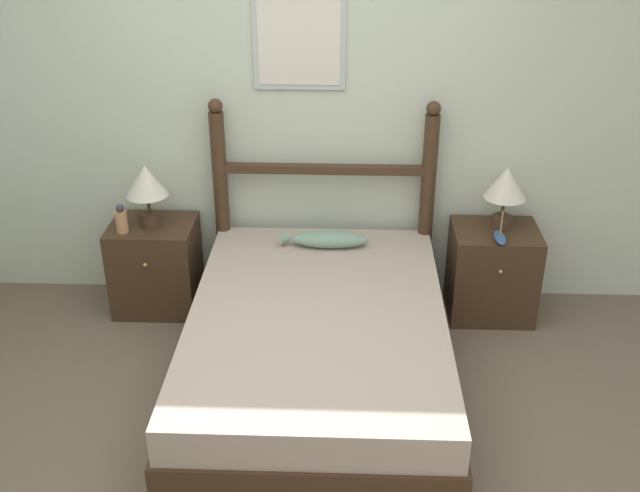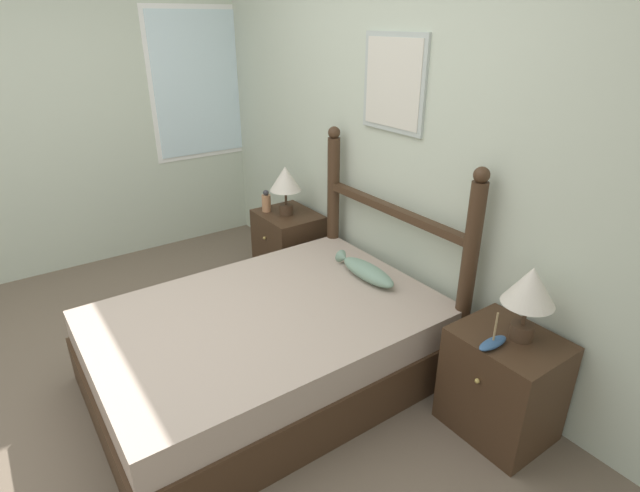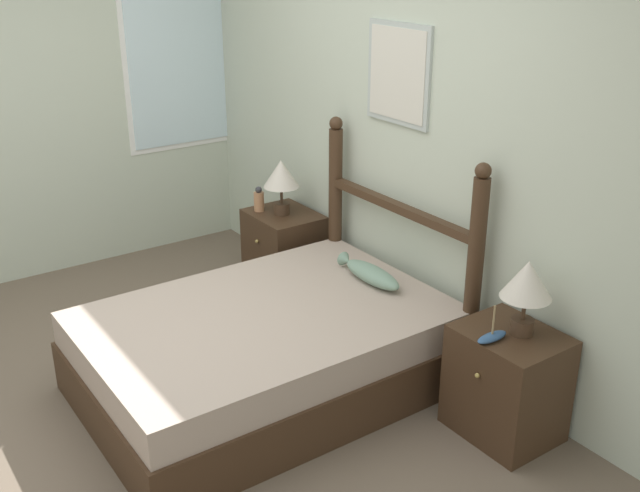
{
  "view_description": "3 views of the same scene",
  "coord_description": "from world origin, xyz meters",
  "px_view_note": "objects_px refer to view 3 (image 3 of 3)",
  "views": [
    {
      "loc": [
        0.33,
        -2.58,
        2.52
      ],
      "look_at": [
        0.19,
        1.07,
        0.65
      ],
      "focal_mm": 42.0,
      "sensor_mm": 36.0,
      "label": 1
    },
    {
      "loc": [
        2.35,
        -0.47,
        1.99
      ],
      "look_at": [
        0.11,
        1.1,
        0.74
      ],
      "focal_mm": 28.0,
      "sensor_mm": 36.0,
      "label": 2
    },
    {
      "loc": [
        3.31,
        -1.14,
        2.36
      ],
      "look_at": [
        0.14,
        1.08,
        0.75
      ],
      "focal_mm": 42.0,
      "sensor_mm": 36.0,
      "label": 3
    }
  ],
  "objects_px": {
    "bed": "(266,351)",
    "model_boat": "(492,336)",
    "table_lamp_right": "(527,283)",
    "bottle": "(259,200)",
    "nightstand_right": "(506,383)",
    "table_lamp_left": "(281,177)",
    "nightstand_left": "(284,251)",
    "fish_pillow": "(370,274)"
  },
  "relations": [
    {
      "from": "bed",
      "to": "table_lamp_left",
      "type": "distance_m",
      "value": 1.43
    },
    {
      "from": "nightstand_right",
      "to": "table_lamp_right",
      "type": "distance_m",
      "value": 0.56
    },
    {
      "from": "table_lamp_right",
      "to": "model_boat",
      "type": "relative_size",
      "value": 2.07
    },
    {
      "from": "bed",
      "to": "table_lamp_right",
      "type": "xyz_separation_m",
      "value": [
        1.07,
        0.82,
        0.61
      ]
    },
    {
      "from": "nightstand_right",
      "to": "fish_pillow",
      "type": "height_order",
      "value": "fish_pillow"
    },
    {
      "from": "table_lamp_right",
      "to": "model_boat",
      "type": "xyz_separation_m",
      "value": [
        -0.04,
        -0.17,
        -0.25
      ]
    },
    {
      "from": "bed",
      "to": "table_lamp_left",
      "type": "height_order",
      "value": "table_lamp_left"
    },
    {
      "from": "table_lamp_right",
      "to": "bottle",
      "type": "distance_m",
      "value": 2.26
    },
    {
      "from": "nightstand_right",
      "to": "table_lamp_left",
      "type": "distance_m",
      "value": 2.15
    },
    {
      "from": "model_boat",
      "to": "fish_pillow",
      "type": "relative_size",
      "value": 0.36
    },
    {
      "from": "bed",
      "to": "fish_pillow",
      "type": "bearing_deg",
      "value": 88.13
    },
    {
      "from": "nightstand_right",
      "to": "fish_pillow",
      "type": "xyz_separation_m",
      "value": [
        -1.02,
        -0.07,
        0.24
      ]
    },
    {
      "from": "nightstand_left",
      "to": "model_boat",
      "type": "relative_size",
      "value": 3.07
    },
    {
      "from": "nightstand_right",
      "to": "table_lamp_left",
      "type": "relative_size",
      "value": 1.48
    },
    {
      "from": "fish_pillow",
      "to": "nightstand_right",
      "type": "bearing_deg",
      "value": 4.01
    },
    {
      "from": "bed",
      "to": "model_boat",
      "type": "height_order",
      "value": "model_boat"
    },
    {
      "from": "table_lamp_right",
      "to": "model_boat",
      "type": "bearing_deg",
      "value": -102.0
    },
    {
      "from": "nightstand_right",
      "to": "nightstand_left",
      "type": "bearing_deg",
      "value": 180.0
    },
    {
      "from": "nightstand_right",
      "to": "table_lamp_left",
      "type": "bearing_deg",
      "value": -179.62
    },
    {
      "from": "nightstand_left",
      "to": "table_lamp_right",
      "type": "distance_m",
      "value": 2.18
    },
    {
      "from": "table_lamp_left",
      "to": "nightstand_left",
      "type": "bearing_deg",
      "value": 97.82
    },
    {
      "from": "bed",
      "to": "bottle",
      "type": "xyz_separation_m",
      "value": [
        -1.18,
        0.67,
        0.41
      ]
    },
    {
      "from": "bed",
      "to": "table_lamp_left",
      "type": "relative_size",
      "value": 5.06
    },
    {
      "from": "nightstand_left",
      "to": "nightstand_right",
      "type": "xyz_separation_m",
      "value": [
        2.08,
        0.0,
        0.0
      ]
    },
    {
      "from": "table_lamp_left",
      "to": "model_boat",
      "type": "distance_m",
      "value": 2.09
    },
    {
      "from": "bed",
      "to": "fish_pillow",
      "type": "xyz_separation_m",
      "value": [
        0.02,
        0.71,
        0.29
      ]
    },
    {
      "from": "nightstand_right",
      "to": "model_boat",
      "type": "height_order",
      "value": "model_boat"
    },
    {
      "from": "table_lamp_left",
      "to": "model_boat",
      "type": "relative_size",
      "value": 2.07
    },
    {
      "from": "bed",
      "to": "model_boat",
      "type": "distance_m",
      "value": 1.27
    },
    {
      "from": "bottle",
      "to": "fish_pillow",
      "type": "distance_m",
      "value": 1.21
    },
    {
      "from": "nightstand_left",
      "to": "nightstand_right",
      "type": "distance_m",
      "value": 2.08
    },
    {
      "from": "nightstand_right",
      "to": "table_lamp_right",
      "type": "xyz_separation_m",
      "value": [
        0.03,
        0.03,
        0.56
      ]
    },
    {
      "from": "table_lamp_left",
      "to": "bottle",
      "type": "bearing_deg",
      "value": -145.97
    },
    {
      "from": "table_lamp_right",
      "to": "bottle",
      "type": "bearing_deg",
      "value": -176.32
    },
    {
      "from": "table_lamp_right",
      "to": "fish_pillow",
      "type": "bearing_deg",
      "value": -174.29
    },
    {
      "from": "table_lamp_left",
      "to": "table_lamp_right",
      "type": "relative_size",
      "value": 1.0
    },
    {
      "from": "bottle",
      "to": "model_boat",
      "type": "relative_size",
      "value": 0.96
    },
    {
      "from": "nightstand_right",
      "to": "model_boat",
      "type": "relative_size",
      "value": 3.07
    },
    {
      "from": "nightstand_left",
      "to": "table_lamp_left",
      "type": "height_order",
      "value": "table_lamp_left"
    },
    {
      "from": "bed",
      "to": "bottle",
      "type": "distance_m",
      "value": 1.42
    },
    {
      "from": "table_lamp_left",
      "to": "bottle",
      "type": "height_order",
      "value": "table_lamp_left"
    },
    {
      "from": "bottle",
      "to": "nightstand_right",
      "type": "bearing_deg",
      "value": 2.87
    }
  ]
}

